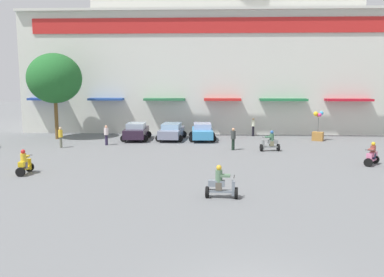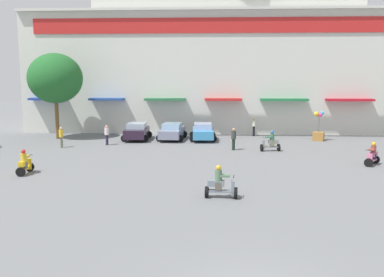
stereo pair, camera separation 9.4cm
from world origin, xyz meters
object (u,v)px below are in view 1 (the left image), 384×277
object	(u,v)px
plaza_tree_2	(54,78)
parked_car_1	(171,131)
pedestrian_2	(233,138)
scooter_rider_1	(270,143)
pedestrian_3	(106,134)
pedestrian_0	(61,136)
balloon_vendor_cart	(318,130)
parked_car_2	(202,132)
scooter_rider_2	(24,164)
scooter_rider_4	(221,185)
pedestrian_1	(253,126)
scooter_rider_3	(372,156)
parked_car_0	(136,131)

from	to	relation	value
plaza_tree_2	parked_car_1	world-z (taller)	plaza_tree_2
plaza_tree_2	pedestrian_2	bearing A→B (deg)	-17.63
parked_car_1	scooter_rider_1	world-z (taller)	scooter_rider_1
scooter_rider_1	pedestrian_3	distance (m)	12.89
scooter_rider_1	pedestrian_2	distance (m)	2.75
pedestrian_0	balloon_vendor_cart	xyz separation A→B (m)	(20.62, 4.59, 0.02)
parked_car_2	scooter_rider_2	world-z (taller)	parked_car_2
scooter_rider_4	pedestrian_1	world-z (taller)	pedestrian_1
parked_car_2	pedestrian_0	size ratio (longest dim) A/B	2.42
scooter_rider_3	pedestrian_2	distance (m)	9.73
parked_car_1	pedestrian_3	size ratio (longest dim) A/B	2.67
parked_car_0	scooter_rider_3	xyz separation A→B (m)	(16.53, -9.42, -0.15)
pedestrian_1	scooter_rider_3	bearing A→B (deg)	-62.88
parked_car_0	scooter_rider_4	xyz separation A→B (m)	(7.00, -17.04, -0.12)
scooter_rider_1	pedestrian_0	world-z (taller)	pedestrian_0
parked_car_1	scooter_rider_1	xyz separation A→B (m)	(7.82, -5.15, -0.10)
parked_car_0	pedestrian_0	xyz separation A→B (m)	(-5.09, -4.23, 0.17)
parked_car_2	parked_car_0	bearing A→B (deg)	-178.66
pedestrian_0	plaza_tree_2	bearing A→B (deg)	113.61
pedestrian_3	balloon_vendor_cart	xyz separation A→B (m)	(17.42, 3.19, 0.04)
pedestrian_0	pedestrian_2	bearing A→B (deg)	-1.33
parked_car_2	pedestrian_2	size ratio (longest dim) A/B	2.35
pedestrian_0	pedestrian_2	world-z (taller)	pedestrian_2
scooter_rider_2	pedestrian_3	bearing A→B (deg)	78.05
parked_car_1	pedestrian_1	world-z (taller)	pedestrian_1
parked_car_2	scooter_rider_3	distance (m)	14.45
scooter_rider_2	scooter_rider_4	world-z (taller)	scooter_rider_4
pedestrian_2	pedestrian_1	bearing A→B (deg)	73.60
scooter_rider_3	balloon_vendor_cart	size ratio (longest dim) A/B	0.57
scooter_rider_4	parked_car_0	bearing A→B (deg)	112.34
parked_car_2	plaza_tree_2	bearing A→B (deg)	179.30
parked_car_1	pedestrian_0	distance (m)	9.30
pedestrian_0	balloon_vendor_cart	distance (m)	21.13
parked_car_1	scooter_rider_3	distance (m)	16.66
scooter_rider_2	pedestrian_1	bearing A→B (deg)	47.67
pedestrian_2	pedestrian_3	size ratio (longest dim) A/B	1.04
scooter_rider_3	balloon_vendor_cart	world-z (taller)	balloon_vendor_cart
scooter_rider_3	pedestrian_3	bearing A→B (deg)	160.33
parked_car_0	pedestrian_1	distance (m)	10.65
parked_car_0	scooter_rider_2	xyz separation A→B (m)	(-4.03, -12.91, -0.16)
pedestrian_3	scooter_rider_3	bearing A→B (deg)	-19.67
parked_car_0	balloon_vendor_cart	world-z (taller)	balloon_vendor_cart
parked_car_2	pedestrian_0	xyz separation A→B (m)	(-10.78, -4.36, 0.18)
parked_car_0	parked_car_1	xyz separation A→B (m)	(3.02, 0.31, -0.02)
scooter_rider_4	pedestrian_2	size ratio (longest dim) A/B	0.93
scooter_rider_2	pedestrian_0	world-z (taller)	pedestrian_0
parked_car_2	balloon_vendor_cart	xyz separation A→B (m)	(9.84, 0.23, 0.20)
parked_car_2	balloon_vendor_cart	world-z (taller)	balloon_vendor_cart
scooter_rider_2	balloon_vendor_cart	bearing A→B (deg)	34.17
balloon_vendor_cart	scooter_rider_1	bearing A→B (deg)	-132.07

